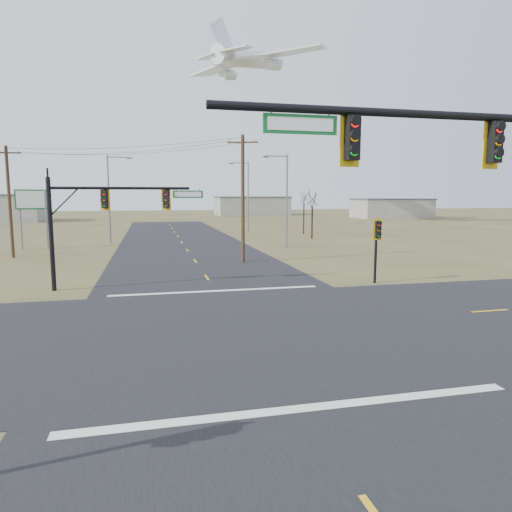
# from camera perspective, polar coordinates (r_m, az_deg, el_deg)

# --- Properties ---
(ground) EXTENTS (320.00, 320.00, 0.00)m
(ground) POSITION_cam_1_polar(r_m,az_deg,el_deg) (19.17, -1.72, -8.97)
(ground) COLOR brown
(ground) RESTS_ON ground
(road_ew) EXTENTS (160.00, 14.00, 0.02)m
(road_ew) POSITION_cam_1_polar(r_m,az_deg,el_deg) (19.17, -1.72, -8.95)
(road_ew) COLOR black
(road_ew) RESTS_ON ground
(road_ns) EXTENTS (14.00, 160.00, 0.02)m
(road_ns) POSITION_cam_1_polar(r_m,az_deg,el_deg) (19.17, -1.72, -8.94)
(road_ns) COLOR black
(road_ns) RESTS_ON ground
(stop_bar_near) EXTENTS (12.00, 0.40, 0.01)m
(stop_bar_near) POSITION_cam_1_polar(r_m,az_deg,el_deg) (12.37, 5.55, -18.45)
(stop_bar_near) COLOR silver
(stop_bar_near) RESTS_ON road_ns
(stop_bar_far) EXTENTS (12.00, 0.40, 0.01)m
(stop_bar_far) POSITION_cam_1_polar(r_m,az_deg,el_deg) (26.34, -4.97, -4.37)
(stop_bar_far) COLOR silver
(stop_bar_far) RESTS_ON road_ns
(mast_arm_near) EXTENTS (11.66, 0.49, 8.05)m
(mast_arm_near) POSITION_cam_1_polar(r_m,az_deg,el_deg) (13.95, 28.98, 8.11)
(mast_arm_near) COLOR black
(mast_arm_near) RESTS_ON ground
(mast_arm_far) EXTENTS (8.83, 0.56, 6.49)m
(mast_arm_far) POSITION_cam_1_polar(r_m,az_deg,el_deg) (28.00, -18.06, 5.66)
(mast_arm_far) COLOR black
(mast_arm_far) RESTS_ON ground
(pedestal_signal_ne) EXTENTS (0.60, 0.52, 4.09)m
(pedestal_signal_ne) POSITION_cam_1_polar(r_m,az_deg,el_deg) (29.20, 14.93, 2.51)
(pedestal_signal_ne) COLOR black
(pedestal_signal_ne) RESTS_ON ground
(utility_pole_near) EXTENTS (2.42, 0.93, 10.31)m
(utility_pole_near) POSITION_cam_1_polar(r_m,az_deg,el_deg) (37.41, -1.66, 7.34)
(utility_pole_near) COLOR #4D3421
(utility_pole_near) RESTS_ON ground
(utility_pole_far) EXTENTS (2.38, 0.28, 9.73)m
(utility_pole_far) POSITION_cam_1_polar(r_m,az_deg,el_deg) (45.49, -28.45, 6.12)
(utility_pole_far) COLOR #4D3421
(utility_pole_far) RESTS_ON ground
(highway_sign) EXTENTS (3.24, 0.43, 6.10)m
(highway_sign) POSITION_cam_1_polar(r_m,az_deg,el_deg) (52.05, -26.13, 5.52)
(highway_sign) COLOR slate
(highway_sign) RESTS_ON ground
(streetlight_a) EXTENTS (2.71, 0.35, 9.71)m
(streetlight_a) POSITION_cam_1_polar(r_m,az_deg,el_deg) (48.12, 3.64, 7.52)
(streetlight_a) COLOR slate
(streetlight_a) RESTS_ON ground
(streetlight_b) EXTENTS (2.93, 0.41, 10.47)m
(streetlight_b) POSITION_cam_1_polar(r_m,az_deg,el_deg) (68.55, -1.18, 7.88)
(streetlight_b) COLOR slate
(streetlight_b) RESTS_ON ground
(streetlight_c) EXTENTS (2.80, 0.32, 10.03)m
(streetlight_c) POSITION_cam_1_polar(r_m,az_deg,el_deg) (55.33, -17.69, 7.37)
(streetlight_c) COLOR slate
(streetlight_c) RESTS_ON ground
(bare_tree_c) EXTENTS (3.16, 3.16, 6.58)m
(bare_tree_c) POSITION_cam_1_polar(r_m,az_deg,el_deg) (58.64, 7.06, 7.19)
(bare_tree_c) COLOR black
(bare_tree_c) RESTS_ON ground
(bare_tree_d) EXTENTS (3.15, 3.15, 6.47)m
(bare_tree_d) POSITION_cam_1_polar(r_m,az_deg,el_deg) (65.74, 6.02, 7.28)
(bare_tree_d) COLOR black
(bare_tree_d) RESTS_ON ground
(warehouse_mid) EXTENTS (20.00, 12.00, 5.00)m
(warehouse_mid) POSITION_cam_1_polar(r_m,az_deg,el_deg) (131.21, -0.54, 6.24)
(warehouse_mid) COLOR #A69F93
(warehouse_mid) RESTS_ON ground
(warehouse_right) EXTENTS (18.00, 10.00, 4.50)m
(warehouse_right) POSITION_cam_1_polar(r_m,az_deg,el_deg) (118.57, 16.58, 5.67)
(warehouse_right) COLOR #A69F93
(warehouse_right) RESTS_ON ground
(jet_airliner) EXTENTS (28.63, 28.45, 12.90)m
(jet_airliner) POSITION_cam_1_polar(r_m,az_deg,el_deg) (92.61, -0.75, 23.44)
(jet_airliner) COLOR white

